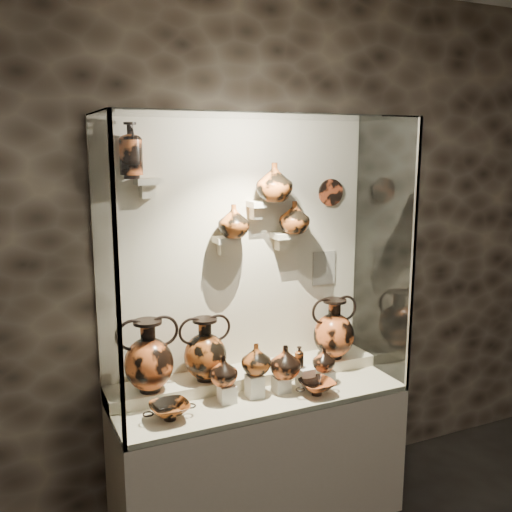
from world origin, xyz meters
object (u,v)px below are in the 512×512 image
at_px(jug_c, 285,362).
at_px(ovoid_vase_a, 234,221).
at_px(amphora_left, 149,355).
at_px(amphora_right, 334,328).
at_px(jug_a, 223,370).
at_px(kylix_left, 170,410).
at_px(ovoid_vase_c, 294,217).
at_px(lekythos_small, 299,356).
at_px(kylix_right, 317,386).
at_px(jug_b, 256,359).
at_px(jug_e, 323,360).
at_px(lekythos_tall, 131,147).
at_px(amphora_mid, 205,349).

relative_size(jug_c, ovoid_vase_a, 1.00).
relative_size(amphora_left, amphora_right, 1.05).
height_order(jug_a, kylix_left, jug_a).
distance_m(ovoid_vase_a, ovoid_vase_c, 0.40).
height_order(lekythos_small, kylix_right, lekythos_small).
bearing_deg(amphora_right, jug_b, -166.46).
bearing_deg(jug_e, jug_c, -165.46).
height_order(jug_a, kylix_right, jug_a).
xyz_separation_m(kylix_right, lekythos_tall, (-0.93, 0.40, 1.35)).
bearing_deg(jug_b, lekythos_small, -18.34).
bearing_deg(amphora_left, ovoid_vase_a, 2.27).
xyz_separation_m(jug_b, ovoid_vase_a, (-0.04, 0.23, 0.76)).
xyz_separation_m(jug_b, lekythos_tall, (-0.61, 0.26, 1.18)).
xyz_separation_m(jug_e, kylix_left, (-0.97, -0.06, -0.10)).
relative_size(kylix_right, lekythos_tall, 0.77).
distance_m(jug_c, kylix_right, 0.23).
xyz_separation_m(amphora_right, jug_b, (-0.62, -0.17, -0.05)).
bearing_deg(lekythos_tall, ovoid_vase_c, 18.29).
bearing_deg(jug_e, amphora_left, -177.98).
height_order(jug_e, ovoid_vase_c, ovoid_vase_c).
height_order(amphora_left, amphora_right, amphora_left).
xyz_separation_m(jug_b, lekythos_small, (0.28, 0.00, -0.03)).
bearing_deg(jug_c, jug_b, -174.17).
bearing_deg(ovoid_vase_a, jug_b, -105.88).
relative_size(jug_c, lekythos_tall, 0.57).
xyz_separation_m(lekythos_tall, ovoid_vase_c, (0.97, -0.03, -0.42)).
xyz_separation_m(jug_a, kylix_right, (0.52, -0.14, -0.13)).
relative_size(amphora_left, jug_a, 2.47).
height_order(jug_a, lekythos_tall, lekythos_tall).
xyz_separation_m(lekythos_tall, ovoid_vase_a, (0.57, -0.03, -0.42)).
bearing_deg(jug_a, amphora_mid, 127.72).
bearing_deg(amphora_mid, jug_e, 6.36).
relative_size(amphora_right, kylix_left, 1.45).
bearing_deg(lekythos_tall, kylix_right, -3.35).
distance_m(jug_c, ovoid_vase_c, 0.86).
bearing_deg(kylix_left, jug_c, -4.27).
height_order(kylix_left, kylix_right, kylix_left).
relative_size(amphora_right, ovoid_vase_a, 2.04).
bearing_deg(jug_c, ovoid_vase_c, 69.71).
relative_size(amphora_mid, ovoid_vase_a, 1.95).
distance_m(jug_c, lekythos_tall, 1.47).
distance_m(amphora_left, jug_c, 0.78).
bearing_deg(amphora_right, ovoid_vase_a, 172.84).
relative_size(jug_b, lekythos_tall, 0.54).
relative_size(kylix_right, ovoid_vase_c, 1.31).
bearing_deg(lekythos_small, ovoid_vase_c, 62.22).
relative_size(amphora_right, jug_b, 2.19).
xyz_separation_m(jug_a, ovoid_vase_a, (0.16, 0.23, 0.80)).
bearing_deg(kylix_left, jug_b, 0.24).
bearing_deg(ovoid_vase_a, kylix_left, -172.24).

